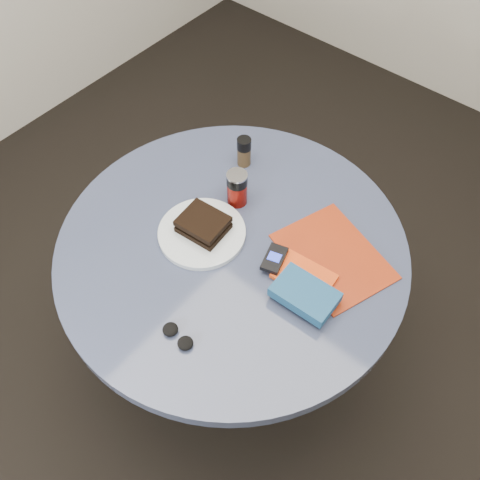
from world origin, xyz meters
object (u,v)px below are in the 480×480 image
Objects in this scene: mp3_player at (274,259)px; soda_can at (237,188)px; sandwich at (203,224)px; plate at (202,233)px; novel at (305,294)px; pepper_grinder at (244,151)px; magazine at (333,256)px; red_book at (304,276)px; headphones at (178,336)px; table at (233,276)px.

soda_can is at bearing 153.83° from mp3_player.
plate is at bearing -84.81° from sandwich.
soda_can is at bearing 154.34° from novel.
pepper_grinder is (-0.09, 0.30, 0.04)m from plate.
magazine is 0.17m from novel.
plate is 0.31m from pepper_grinder.
mp3_player is at bearing -38.46° from pepper_grinder.
novel is at bearing -64.24° from magazine.
novel reaches higher than mp3_player.
pepper_grinder is 0.44m from magazine.
plate is 0.38m from magazine.
headphones is (-0.14, -0.35, -0.00)m from red_book.
pepper_grinder is 0.62× the size of novel.
mp3_player is (-0.11, -0.12, 0.02)m from magazine.
table is 0.23m from mp3_player.
pepper_grinder reaches higher than red_book.
plate is at bearing -88.70° from soda_can.
magazine is at bearing 94.05° from novel.
mp3_player is at bearing 13.14° from plate.
table is 7.30× the size of sandwich.
table is 0.22m from sandwich.
soda_can is at bearing -158.28° from magazine.
soda_can is 0.34m from magazine.
magazine is 0.17m from mp3_player.
mp3_player is 0.34m from headphones.
novel is (0.44, -0.29, -0.02)m from pepper_grinder.
red_book is at bearing 10.09° from sandwich.
novel is 0.34m from headphones.
soda_can reaches higher than red_book.
headphones reaches higher than plate.
sandwich is 1.19× the size of soda_can.
pepper_grinder is 0.53m from novel.
magazine is 0.11m from red_book.
sandwich is at bearing -169.17° from mp3_player.
plate is at bearing 121.65° from headphones.
headphones is at bearing -58.35° from plate.
magazine is 3.15× the size of headphones.
novel is at bearing -0.09° from sandwich.
pepper_grinder reaches higher than mp3_player.
table is 0.33m from magazine.
headphones is at bearing -74.89° from table.
soda_can is 0.33m from red_book.
mp3_player is (-0.13, 0.04, -0.01)m from novel.
pepper_grinder is (-0.18, 0.27, 0.22)m from table.
plate reaches higher than magazine.
novel is at bearing 58.08° from headphones.
mp3_player reaches higher than red_book.
plate is 1.83× the size of sandwich.
novel reaches higher than magazine.
headphones reaches higher than magazine.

